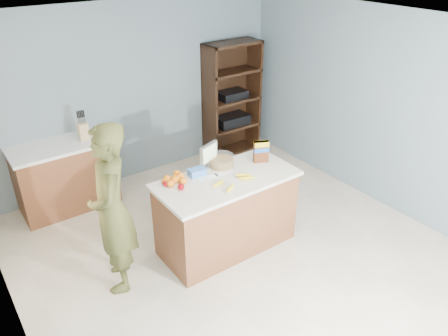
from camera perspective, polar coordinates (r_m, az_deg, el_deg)
floor at (r=5.01m, az=2.38°, el=-11.69°), size 4.50×5.00×0.02m
walls at (r=4.15m, az=2.83°, el=6.08°), size 4.52×5.02×2.51m
counter_peninsula at (r=4.95m, az=0.34°, el=-6.20°), size 1.56×0.76×0.90m
back_cabinet at (r=6.01m, az=-19.96°, el=-0.97°), size 1.24×0.62×0.90m
shelving_unit at (r=7.06m, az=0.80°, el=8.77°), size 0.90×0.40×1.80m
person at (r=4.33m, az=-14.42°, el=-5.36°), size 0.62×0.75×1.77m
knife_block at (r=5.82m, az=-17.91°, el=4.64°), size 0.12×0.10×0.31m
envelopes at (r=4.75m, az=-1.03°, el=-0.90°), size 0.43×0.14×0.00m
bananas at (r=4.60m, az=1.43°, el=-1.73°), size 0.50×0.27×0.04m
apples at (r=4.52m, az=-6.63°, el=-2.24°), size 0.16×0.22×0.07m
oranges at (r=4.62m, az=-6.48°, el=-1.44°), size 0.27×0.25×0.08m
blue_carton at (r=4.73m, az=-3.54°, el=-0.54°), size 0.19×0.14×0.08m
salad_bowl at (r=4.91m, az=-0.38°, el=0.85°), size 0.30×0.30×0.13m
tv at (r=4.85m, az=-2.00°, el=1.84°), size 0.28×0.13×0.28m
cereal_box at (r=4.98m, az=4.88°, el=2.35°), size 0.18×0.13×0.26m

